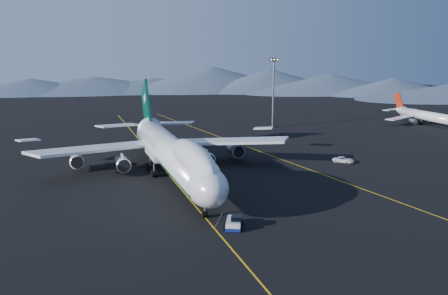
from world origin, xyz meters
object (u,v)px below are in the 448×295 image
object	(u,v)px
second_jet	(426,116)
service_van	(344,160)
pushback_tug	(234,224)
floodlight_mast	(273,92)
boeing_747	(171,152)

from	to	relation	value
second_jet	service_van	size ratio (longest dim) A/B	7.29
second_jet	service_van	bearing A→B (deg)	-121.43
pushback_tug	service_van	distance (m)	52.69
floodlight_mast	second_jet	bearing A→B (deg)	-12.80
pushback_tug	floodlight_mast	world-z (taller)	floodlight_mast
pushback_tug	second_jet	bearing A→B (deg)	61.34
pushback_tug	second_jet	size ratio (longest dim) A/B	0.14
second_jet	floodlight_mast	world-z (taller)	floodlight_mast
boeing_747	pushback_tug	world-z (taller)	boeing_747
pushback_tug	floodlight_mast	bearing A→B (deg)	86.54
second_jet	service_van	distance (m)	76.51
boeing_747	second_jet	world-z (taller)	boeing_747
service_van	floodlight_mast	world-z (taller)	floodlight_mast
boeing_747	floodlight_mast	size ratio (longest dim) A/B	3.00
pushback_tug	second_jet	world-z (taller)	second_jet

